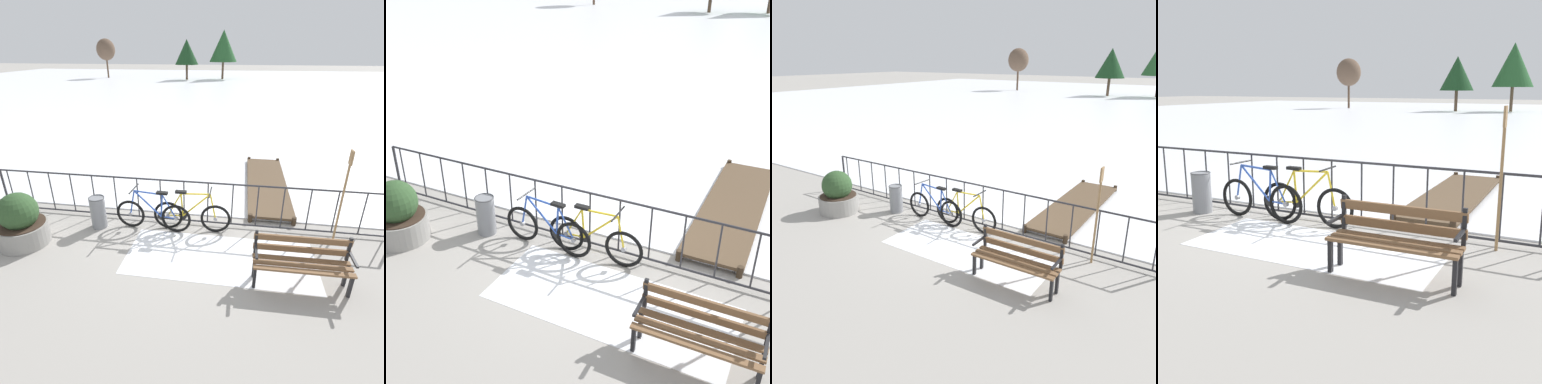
# 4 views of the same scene
# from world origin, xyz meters

# --- Properties ---
(ground_plane) EXTENTS (160.00, 160.00, 0.00)m
(ground_plane) POSITION_xyz_m (0.00, 0.00, 0.00)
(ground_plane) COLOR #9E9991
(frozen_pond) EXTENTS (80.00, 56.00, 0.03)m
(frozen_pond) POSITION_xyz_m (0.00, 28.40, 0.01)
(frozen_pond) COLOR white
(frozen_pond) RESTS_ON ground
(snow_patch) EXTENTS (3.63, 1.52, 0.01)m
(snow_patch) POSITION_xyz_m (0.92, -1.20, 0.00)
(snow_patch) COLOR white
(snow_patch) RESTS_ON ground
(railing_fence) EXTENTS (9.06, 0.06, 1.07)m
(railing_fence) POSITION_xyz_m (0.00, 0.00, 0.56)
(railing_fence) COLOR #2D2D33
(railing_fence) RESTS_ON ground
(bicycle_near_railing) EXTENTS (1.71, 0.52, 0.97)m
(bicycle_near_railing) POSITION_xyz_m (0.21, -0.27, 0.37)
(bicycle_near_railing) COLOR black
(bicycle_near_railing) RESTS_ON ground
(bicycle_second) EXTENTS (1.71, 0.52, 0.97)m
(bicycle_second) POSITION_xyz_m (-0.62, -0.38, 0.37)
(bicycle_second) COLOR black
(bicycle_second) RESTS_ON ground
(park_bench) EXTENTS (1.61, 0.50, 0.89)m
(park_bench) POSITION_xyz_m (2.31, -1.66, 0.51)
(park_bench) COLOR brown
(park_bench) RESTS_ON ground
(planter_with_shrub) EXTENTS (1.01, 1.01, 1.12)m
(planter_with_shrub) POSITION_xyz_m (-3.13, -1.31, 0.48)
(planter_with_shrub) COLOR gray
(planter_with_shrub) RESTS_ON ground
(trash_bin) EXTENTS (0.35, 0.35, 0.73)m
(trash_bin) POSITION_xyz_m (-1.87, -0.45, 0.37)
(trash_bin) COLOR gray
(trash_bin) RESTS_ON ground
(oar_upright) EXTENTS (0.04, 0.16, 1.98)m
(oar_upright) POSITION_xyz_m (3.24, -0.21, 1.14)
(oar_upright) COLOR #937047
(oar_upright) RESTS_ON ground
(wooden_dock) EXTENTS (1.10, 4.30, 0.20)m
(wooden_dock) POSITION_xyz_m (2.00, 2.40, 0.12)
(wooden_dock) COLOR brown
(wooden_dock) RESTS_ON ground
(tree_far_west) EXTENTS (3.56, 3.56, 5.94)m
(tree_far_west) POSITION_xyz_m (-1.79, 37.68, 4.04)
(tree_far_west) COLOR brown
(tree_far_west) RESTS_ON ground
(tree_west_mid) EXTENTS (2.49, 2.49, 5.00)m
(tree_west_mid) POSITION_xyz_m (-17.78, 37.47, 3.61)
(tree_west_mid) COLOR brown
(tree_west_mid) RESTS_ON ground
(tree_centre) EXTENTS (2.99, 2.99, 4.84)m
(tree_centre) POSITION_xyz_m (-6.34, 36.14, 3.34)
(tree_centre) COLOR brown
(tree_centre) RESTS_ON ground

